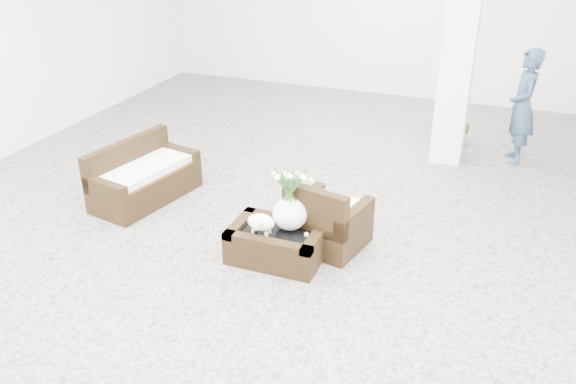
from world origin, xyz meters
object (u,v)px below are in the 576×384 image
(armchair, at_px, (329,213))
(topiary, at_px, (454,101))
(coffee_table, at_px, (277,245))
(loveseat, at_px, (145,172))

(armchair, xyz_separation_m, topiary, (0.79, 3.33, 0.28))
(coffee_table, bearing_deg, topiary, 72.55)
(loveseat, bearing_deg, topiary, -33.56)
(coffee_table, relative_size, armchair, 1.21)
(armchair, bearing_deg, loveseat, 7.29)
(coffee_table, distance_m, loveseat, 2.05)
(loveseat, bearing_deg, coffee_table, -97.24)
(coffee_table, relative_size, loveseat, 0.69)
(armchair, xyz_separation_m, loveseat, (-2.33, 0.21, -0.03))
(coffee_table, height_order, topiary, topiary)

